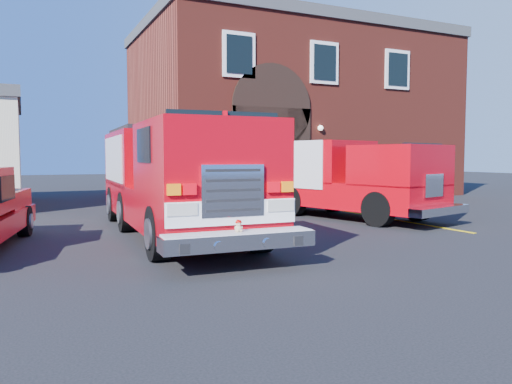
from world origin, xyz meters
name	(u,v)px	position (x,y,z in m)	size (l,w,h in m)	color
ground	(232,250)	(0.00, 0.00, 0.00)	(100.00, 100.00, 0.00)	black
parking_stripe_near	(432,226)	(6.50, 1.00, 0.00)	(0.12, 3.00, 0.01)	#E0BF0B
parking_stripe_mid	(365,215)	(6.50, 4.00, 0.00)	(0.12, 3.00, 0.01)	#E0BF0B
parking_stripe_far	(318,207)	(6.50, 7.00, 0.00)	(0.12, 3.00, 0.01)	#E0BF0B
fire_station	(288,114)	(8.99, 13.98, 4.25)	(15.20, 10.20, 8.45)	maroon
fire_engine	(174,177)	(-0.50, 2.61, 1.44)	(2.85, 9.14, 2.79)	black
secondary_truck	(332,175)	(5.36, 4.30, 1.35)	(4.19, 7.95, 2.47)	black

